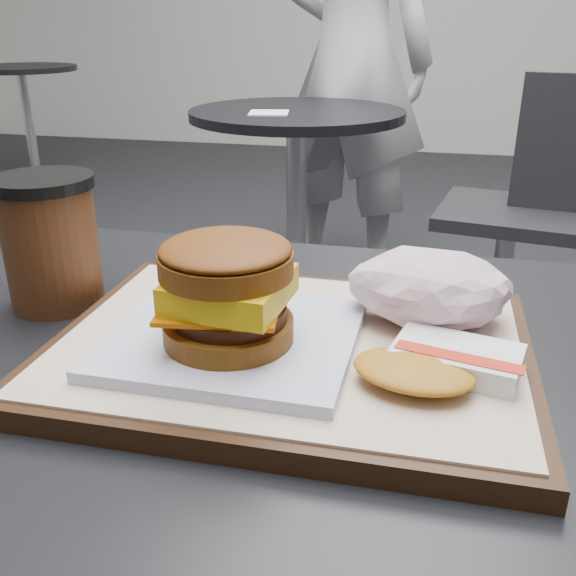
{
  "coord_description": "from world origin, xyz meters",
  "views": [
    {
      "loc": [
        0.1,
        -0.44,
        1.03
      ],
      "look_at": [
        -0.01,
        0.01,
        0.83
      ],
      "focal_mm": 40.0,
      "sensor_mm": 36.0,
      "label": 1
    }
  ],
  "objects_px": {
    "serving_tray": "(290,350)",
    "crumpled_wrapper": "(430,288)",
    "neighbor_chair": "(535,200)",
    "breakfast_sandwich": "(229,303)",
    "patron": "(352,59)",
    "hash_brown": "(438,364)",
    "customer_table": "(292,544)",
    "coffee_cup": "(50,237)",
    "neighbor_table": "(297,171)"
  },
  "relations": [
    {
      "from": "serving_tray",
      "to": "crumpled_wrapper",
      "type": "distance_m",
      "value": 0.13
    },
    {
      "from": "neighbor_chair",
      "to": "crumpled_wrapper",
      "type": "bearing_deg",
      "value": -101.4
    },
    {
      "from": "breakfast_sandwich",
      "to": "crumpled_wrapper",
      "type": "bearing_deg",
      "value": 30.54
    },
    {
      "from": "crumpled_wrapper",
      "to": "patron",
      "type": "xyz_separation_m",
      "value": [
        -0.35,
        2.09,
        0.06
      ]
    },
    {
      "from": "hash_brown",
      "to": "crumpled_wrapper",
      "type": "relative_size",
      "value": 0.96
    },
    {
      "from": "serving_tray",
      "to": "crumpled_wrapper",
      "type": "xyz_separation_m",
      "value": [
        0.11,
        0.06,
        0.04
      ]
    },
    {
      "from": "customer_table",
      "to": "hash_brown",
      "type": "distance_m",
      "value": 0.24
    },
    {
      "from": "customer_table",
      "to": "hash_brown",
      "type": "height_order",
      "value": "hash_brown"
    },
    {
      "from": "serving_tray",
      "to": "coffee_cup",
      "type": "bearing_deg",
      "value": 165.99
    },
    {
      "from": "serving_tray",
      "to": "crumpled_wrapper",
      "type": "height_order",
      "value": "crumpled_wrapper"
    },
    {
      "from": "coffee_cup",
      "to": "breakfast_sandwich",
      "type": "bearing_deg",
      "value": -23.29
    },
    {
      "from": "breakfast_sandwich",
      "to": "coffee_cup",
      "type": "relative_size",
      "value": 1.53
    },
    {
      "from": "neighbor_chair",
      "to": "serving_tray",
      "type": "bearing_deg",
      "value": -104.64
    },
    {
      "from": "hash_brown",
      "to": "patron",
      "type": "relative_size",
      "value": 0.07
    },
    {
      "from": "coffee_cup",
      "to": "neighbor_chair",
      "type": "relative_size",
      "value": 0.14
    },
    {
      "from": "hash_brown",
      "to": "neighbor_table",
      "type": "bearing_deg",
      "value": 105.43
    },
    {
      "from": "hash_brown",
      "to": "patron",
      "type": "distance_m",
      "value": 2.21
    },
    {
      "from": "breakfast_sandwich",
      "to": "coffee_cup",
      "type": "height_order",
      "value": "coffee_cup"
    },
    {
      "from": "hash_brown",
      "to": "crumpled_wrapper",
      "type": "bearing_deg",
      "value": 95.65
    },
    {
      "from": "serving_tray",
      "to": "patron",
      "type": "relative_size",
      "value": 0.22
    },
    {
      "from": "coffee_cup",
      "to": "neighbor_table",
      "type": "relative_size",
      "value": 0.17
    },
    {
      "from": "neighbor_chair",
      "to": "neighbor_table",
      "type": "bearing_deg",
      "value": 176.0
    },
    {
      "from": "neighbor_table",
      "to": "customer_table",
      "type": "bearing_deg",
      "value": -78.02
    },
    {
      "from": "breakfast_sandwich",
      "to": "patron",
      "type": "xyz_separation_m",
      "value": [
        -0.2,
        2.17,
        0.05
      ]
    },
    {
      "from": "breakfast_sandwich",
      "to": "neighbor_table",
      "type": "bearing_deg",
      "value": 100.35
    },
    {
      "from": "serving_tray",
      "to": "patron",
      "type": "distance_m",
      "value": 2.16
    },
    {
      "from": "crumpled_wrapper",
      "to": "coffee_cup",
      "type": "distance_m",
      "value": 0.35
    },
    {
      "from": "serving_tray",
      "to": "neighbor_chair",
      "type": "xyz_separation_m",
      "value": [
        0.41,
        1.59,
        -0.27
      ]
    },
    {
      "from": "hash_brown",
      "to": "serving_tray",
      "type": "bearing_deg",
      "value": 163.84
    },
    {
      "from": "serving_tray",
      "to": "hash_brown",
      "type": "xyz_separation_m",
      "value": [
        0.12,
        -0.03,
        0.02
      ]
    },
    {
      "from": "serving_tray",
      "to": "patron",
      "type": "height_order",
      "value": "patron"
    },
    {
      "from": "crumpled_wrapper",
      "to": "neighbor_chair",
      "type": "bearing_deg",
      "value": 78.6
    },
    {
      "from": "serving_tray",
      "to": "crumpled_wrapper",
      "type": "relative_size",
      "value": 2.84
    },
    {
      "from": "customer_table",
      "to": "crumpled_wrapper",
      "type": "distance_m",
      "value": 0.27
    },
    {
      "from": "coffee_cup",
      "to": "patron",
      "type": "distance_m",
      "value": 2.09
    },
    {
      "from": "serving_tray",
      "to": "neighbor_table",
      "type": "height_order",
      "value": "serving_tray"
    },
    {
      "from": "breakfast_sandwich",
      "to": "neighbor_chair",
      "type": "height_order",
      "value": "breakfast_sandwich"
    },
    {
      "from": "neighbor_chair",
      "to": "patron",
      "type": "bearing_deg",
      "value": 139.36
    },
    {
      "from": "customer_table",
      "to": "serving_tray",
      "type": "relative_size",
      "value": 2.11
    },
    {
      "from": "breakfast_sandwich",
      "to": "neighbor_table",
      "type": "xyz_separation_m",
      "value": [
        -0.3,
        1.67,
        -0.28
      ]
    },
    {
      "from": "crumpled_wrapper",
      "to": "patron",
      "type": "relative_size",
      "value": 0.08
    },
    {
      "from": "neighbor_table",
      "to": "neighbor_chair",
      "type": "distance_m",
      "value": 0.76
    },
    {
      "from": "hash_brown",
      "to": "neighbor_table",
      "type": "xyz_separation_m",
      "value": [
        -0.46,
        1.67,
        -0.25
      ]
    },
    {
      "from": "hash_brown",
      "to": "neighbor_chair",
      "type": "distance_m",
      "value": 1.67
    },
    {
      "from": "neighbor_table",
      "to": "coffee_cup",
      "type": "bearing_deg",
      "value": -86.39
    },
    {
      "from": "customer_table",
      "to": "hash_brown",
      "type": "bearing_deg",
      "value": -11.31
    },
    {
      "from": "serving_tray",
      "to": "neighbor_chair",
      "type": "distance_m",
      "value": 1.66
    },
    {
      "from": "hash_brown",
      "to": "neighbor_table",
      "type": "relative_size",
      "value": 0.17
    },
    {
      "from": "neighbor_table",
      "to": "neighbor_chair",
      "type": "xyz_separation_m",
      "value": [
        0.76,
        -0.05,
        -0.04
      ]
    },
    {
      "from": "neighbor_table",
      "to": "patron",
      "type": "bearing_deg",
      "value": 78.16
    }
  ]
}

